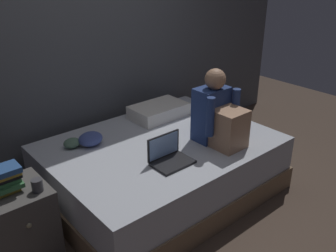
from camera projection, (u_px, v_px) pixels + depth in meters
ground_plane at (166, 215)px, 3.20m from camera, size 8.00×8.00×0.00m
wall_back at (82, 36)px, 3.47m from camera, size 5.60×0.10×2.70m
bed at (161, 167)px, 3.42m from camera, size 2.00×1.50×0.53m
nightstand at (20, 224)px, 2.65m from camera, size 0.44×0.46×0.58m
person_sitting at (218, 116)px, 3.21m from camera, size 0.39×0.44×0.66m
laptop at (169, 156)px, 2.96m from camera, size 0.32×0.23×0.22m
pillow at (159, 111)px, 3.79m from camera, size 0.56×0.36×0.13m
book_stack at (4, 179)px, 2.47m from camera, size 0.23×0.17×0.19m
mug at (37, 185)px, 2.50m from camera, size 0.08×0.08×0.09m
clothes_pile at (86, 140)px, 3.22m from camera, size 0.33×0.22×0.12m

